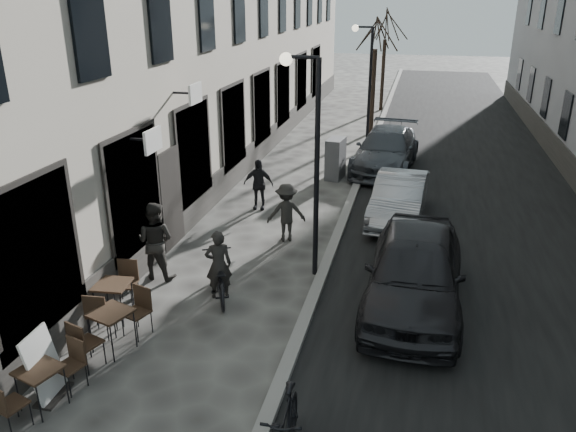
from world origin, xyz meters
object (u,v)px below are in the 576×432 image
at_px(tree_near, 376,31).
at_px(pedestrian_near, 155,241).
at_px(car_far, 386,150).
at_px(bistro_set_c, 114,297).
at_px(pedestrian_mid, 286,212).
at_px(pedestrian_far, 258,184).
at_px(sign_board, 46,371).
at_px(streetlamp_far, 366,74).
at_px(car_mid, 399,198).
at_px(utility_cabinet, 335,159).
at_px(car_near, 415,271).
at_px(bistro_set_a, 41,384).
at_px(bistro_set_b, 112,327).
at_px(streetlamp_near, 310,144).
at_px(bicycle, 219,277).
at_px(tree_far, 386,25).

distance_m(tree_near, pedestrian_near, 16.79).
xyz_separation_m(pedestrian_near, car_far, (4.57, 10.11, -0.18)).
bearing_deg(bistro_set_c, car_far, 63.45).
xyz_separation_m(pedestrian_mid, pedestrian_far, (-1.39, 2.14, -0.01)).
distance_m(sign_board, car_far, 15.11).
xyz_separation_m(streetlamp_far, car_mid, (1.92, -8.00, -2.49)).
distance_m(utility_cabinet, pedestrian_mid, 5.79).
bearing_deg(car_near, pedestrian_near, -177.90).
bearing_deg(bistro_set_a, bistro_set_b, 96.97).
height_order(sign_board, car_near, car_near).
xyz_separation_m(pedestrian_mid, car_mid, (2.87, 2.22, -0.13)).
bearing_deg(pedestrian_mid, car_far, -125.67).
xyz_separation_m(streetlamp_far, sign_board, (-3.30, -17.32, -2.68)).
xyz_separation_m(bistro_set_c, pedestrian_mid, (2.48, 4.68, 0.30)).
relative_size(bistro_set_b, car_mid, 0.42).
distance_m(streetlamp_near, bistro_set_a, 6.98).
bearing_deg(car_mid, bistro_set_b, -117.51).
distance_m(tree_near, bistro_set_c, 18.71).
xyz_separation_m(streetlamp_near, utility_cabinet, (-0.52, 7.55, -2.43)).
bearing_deg(bistro_set_b, car_near, 46.55).
bearing_deg(tree_near, bicycle, -95.97).
bearing_deg(bistro_set_b, utility_cabinet, 96.25).
xyz_separation_m(streetlamp_far, bistro_set_a, (-3.19, -17.59, -2.71)).
height_order(streetlamp_far, bicycle, streetlamp_far).
relative_size(tree_far, car_mid, 1.41).
bearing_deg(car_near, car_far, 99.15).
height_order(streetlamp_far, pedestrian_mid, streetlamp_far).
height_order(bistro_set_a, bistro_set_b, bistro_set_b).
distance_m(car_near, car_mid, 5.00).
bearing_deg(pedestrian_far, tree_far, 77.73).
distance_m(streetlamp_near, car_mid, 5.09).
bearing_deg(bistro_set_b, pedestrian_far, 103.93).
bearing_deg(car_far, sign_board, -102.55).
relative_size(tree_near, car_far, 1.10).
bearing_deg(car_near, tree_far, 98.03).
height_order(tree_far, bicycle, tree_far).
distance_m(pedestrian_mid, pedestrian_far, 2.56).
bearing_deg(pedestrian_near, tree_near, -100.58).
xyz_separation_m(bistro_set_c, car_far, (4.60, 12.02, 0.26)).
relative_size(car_mid, car_far, 0.78).
distance_m(bistro_set_a, car_far, 15.33).
height_order(bistro_set_b, car_mid, car_mid).
height_order(pedestrian_far, car_near, car_near).
bearing_deg(pedestrian_mid, streetlamp_near, 98.60).
bearing_deg(pedestrian_far, bistro_set_a, -99.33).
distance_m(tree_near, car_mid, 11.85).
bearing_deg(bistro_set_a, bicycle, 85.90).
xyz_separation_m(sign_board, car_far, (4.47, 14.43, 0.27)).
distance_m(bistro_set_c, bicycle, 2.23).
height_order(bistro_set_b, utility_cabinet, utility_cabinet).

